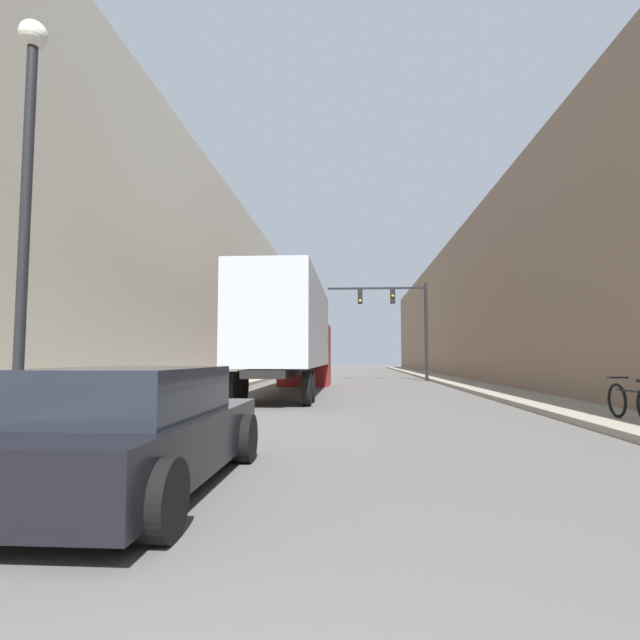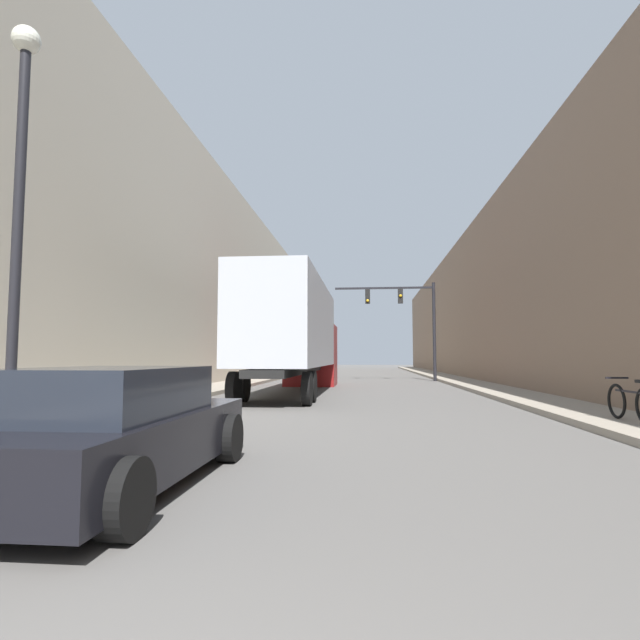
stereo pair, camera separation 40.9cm
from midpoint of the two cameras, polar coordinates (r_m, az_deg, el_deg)
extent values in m
cube|color=gray|center=(30.82, 15.70, -6.64)|extent=(2.08, 80.00, 0.15)
cube|color=gray|center=(31.02, -6.65, -6.76)|extent=(2.08, 80.00, 0.15)
cube|color=#846B56|center=(31.92, 22.69, 2.02)|extent=(6.00, 80.00, 9.50)
cube|color=#BCB29E|center=(32.37, -13.58, 3.50)|extent=(6.00, 80.00, 11.50)
cube|color=#B2B7C1|center=(18.87, -2.67, -0.54)|extent=(2.50, 10.54, 3.11)
cube|color=black|center=(18.83, -2.69, -5.71)|extent=(1.25, 10.54, 0.24)
cube|color=maroon|center=(25.44, -0.55, -4.07)|extent=(2.50, 2.79, 3.04)
cylinder|color=black|center=(15.07, -9.09, -7.72)|extent=(0.25, 1.00, 1.00)
cylinder|color=black|center=(14.68, -0.68, -7.87)|extent=(0.25, 1.00, 1.00)
cylinder|color=black|center=(16.24, -8.02, -7.49)|extent=(0.25, 1.00, 1.00)
cylinder|color=black|center=(15.87, -0.21, -7.60)|extent=(0.25, 1.00, 1.00)
cylinder|color=black|center=(25.60, -3.02, -6.35)|extent=(0.25, 1.00, 1.00)
cylinder|color=black|center=(25.37, 1.93, -6.37)|extent=(0.25, 1.00, 1.00)
cube|color=black|center=(5.97, -20.45, -12.93)|extent=(1.73, 4.22, 0.62)
cube|color=#1E232D|center=(5.72, -21.23, -7.62)|extent=(1.52, 2.32, 0.51)
cylinder|color=black|center=(7.62, -21.74, -12.21)|extent=(0.25, 0.64, 0.64)
cylinder|color=black|center=(7.02, -8.71, -13.18)|extent=(0.25, 0.64, 0.64)
cylinder|color=black|center=(4.30, -18.82, -18.73)|extent=(0.25, 0.64, 0.64)
cylinder|color=black|center=(31.07, 13.30, -1.28)|extent=(0.20, 0.20, 5.99)
cube|color=black|center=(31.06, 7.69, 3.64)|extent=(6.02, 0.12, 0.12)
cube|color=black|center=(31.05, 9.55, 2.71)|extent=(0.30, 0.24, 0.90)
sphere|color=gold|center=(30.91, 9.57, 2.75)|extent=(0.18, 0.18, 0.18)
cube|color=black|center=(30.97, 5.84, 2.69)|extent=(0.30, 0.24, 0.90)
sphere|color=gold|center=(30.80, 5.85, 2.21)|extent=(0.18, 0.18, 0.18)
cylinder|color=black|center=(9.17, -30.25, 7.60)|extent=(0.16, 0.16, 6.41)
sphere|color=silver|center=(10.36, -29.46, 26.10)|extent=(0.44, 0.44, 0.44)
torus|color=black|center=(12.20, 31.63, -7.90)|extent=(0.06, 0.72, 0.72)
cube|color=black|center=(11.70, 32.78, -6.90)|extent=(0.04, 1.11, 0.04)
cube|color=black|center=(12.13, 31.64, -5.65)|extent=(0.44, 0.04, 0.04)
camera|label=1|loc=(0.20, -89.19, -0.06)|focal=28.00mm
camera|label=2|loc=(0.20, 90.81, 0.06)|focal=28.00mm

